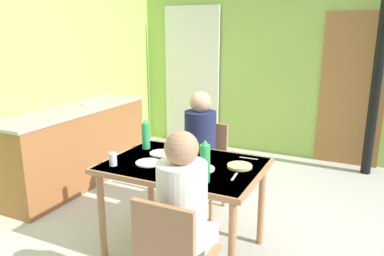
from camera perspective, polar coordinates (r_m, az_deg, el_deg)
The scene contains 23 objects.
ground_plane at distance 3.46m, azimuth -3.51°, elevation -15.97°, with size 7.13×7.13×0.00m, color #B6B6B0.
wall_back at distance 5.56m, azimuth 10.29°, elevation 9.30°, with size 4.01×0.10×2.53m, color #9BC259.
wall_left at distance 4.73m, azimuth -20.30°, elevation 7.72°, with size 0.10×4.12×2.53m, color #9DC658.
door_wooden at distance 5.32m, azimuth 23.21°, elevation 5.24°, with size 0.80×0.05×2.00m, color #996536.
stove_pipe_column at distance 5.01m, azimuth 26.45°, elevation 7.45°, with size 0.12×0.12×2.53m, color black.
curtain_panel at distance 5.85m, azimuth -0.06°, elevation 7.80°, with size 0.90×0.03×2.12m, color white.
kitchen_counter at distance 4.60m, azimuth -17.35°, elevation -2.61°, with size 0.61×2.01×0.91m.
dining_table at distance 2.96m, azimuth -1.26°, elevation -6.93°, with size 1.22×0.86×0.76m.
chair_near_diner at distance 2.29m, azimuth -2.96°, elevation -18.94°, with size 0.40×0.40×0.87m.
chair_far_diner at distance 3.75m, azimuth 2.02°, elevation -5.07°, with size 0.40×0.40×0.87m.
person_near_diner at distance 2.25m, azimuth -1.38°, elevation -11.20°, with size 0.30×0.37×0.77m.
person_far_diner at distance 3.54m, azimuth 1.17°, elevation -1.42°, with size 0.30×0.37×0.77m.
water_bottle_green_near at distance 3.28m, azimuth -7.05°, elevation -1.05°, with size 0.07×0.07×0.26m.
water_bottle_green_far at distance 2.54m, azimuth 1.98°, elevation -5.24°, with size 0.07×0.07×0.30m.
dinner_plate_near_left at distance 2.80m, azimuth 1.35°, elevation -6.22°, with size 0.21×0.21×0.01m, color white.
dinner_plate_near_right at distance 3.16m, azimuth -4.72°, elevation -3.85°, with size 0.19×0.19×0.01m, color white.
dinner_plate_far_center at distance 2.94m, azimuth -6.70°, elevation -5.28°, with size 0.20×0.20×0.01m, color white.
drinking_glass_by_near_diner at distance 2.93m, azimuth -11.97°, elevation -4.67°, with size 0.06×0.06×0.10m, color silver.
bread_plate_sliced at distance 2.87m, azimuth 7.29°, elevation -5.79°, with size 0.19×0.19×0.02m, color #DBB77A.
cutlery_knife_near at distance 3.19m, azimuth -0.73°, elevation -3.68°, with size 0.15×0.02×0.00m, color silver.
cutlery_fork_near at distance 2.69m, azimuth 6.48°, elevation -7.38°, with size 0.15×0.02×0.00m, color silver.
cutlery_knife_far at distance 3.07m, azimuth 8.63°, elevation -4.59°, with size 0.15×0.02×0.00m, color silver.
cutlery_fork_far at distance 3.02m, azimuth -0.18°, elevation -4.75°, with size 0.15×0.02×0.00m, color silver.
Camera 1 is at (1.47, -2.59, 1.77)m, focal length 34.97 mm.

